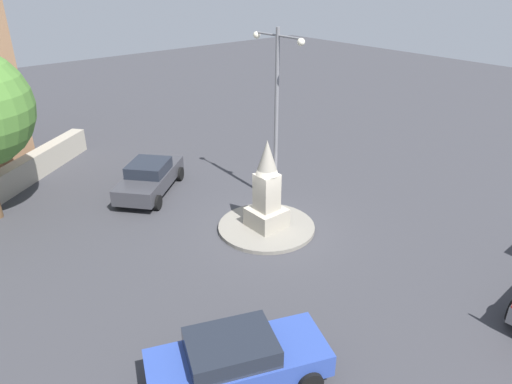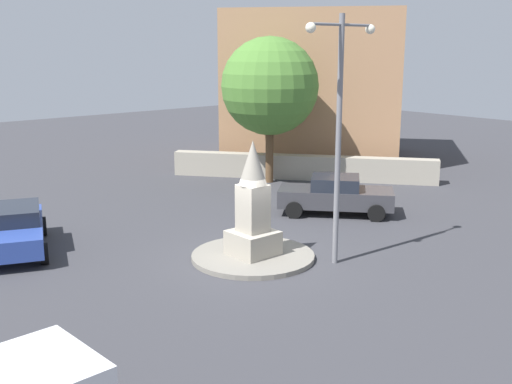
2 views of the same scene
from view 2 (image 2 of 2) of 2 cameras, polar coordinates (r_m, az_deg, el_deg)
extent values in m
plane|color=#38383D|center=(19.06, -0.28, -6.10)|extent=(80.00, 80.00, 0.00)
cylinder|color=gray|center=(19.04, -0.28, -5.89)|extent=(3.74, 3.74, 0.15)
cube|color=#9E9687|center=(18.90, -0.28, -4.64)|extent=(1.28, 1.28, 0.72)
cube|color=#9E9687|center=(18.59, -0.28, -1.48)|extent=(0.77, 0.77, 1.43)
cone|color=#9E9687|center=(18.29, -0.29, 2.70)|extent=(0.84, 0.84, 1.32)
cylinder|color=slate|center=(17.98, 7.53, 4.41)|extent=(0.16, 0.16, 7.18)
cylinder|color=slate|center=(17.32, 6.48, 15.00)|extent=(1.22, 0.08, 0.08)
cylinder|color=slate|center=(18.24, 9.17, 14.83)|extent=(1.22, 0.08, 0.08)
sphere|color=#F2EACC|center=(16.88, 5.02, 14.75)|extent=(0.28, 0.28, 0.28)
sphere|color=#F2EACC|center=(18.71, 10.40, 14.44)|extent=(0.28, 0.28, 0.28)
cube|color=#2D479E|center=(20.93, -21.17, -3.43)|extent=(3.15, 4.64, 0.62)
cube|color=#1E232D|center=(20.95, -21.29, -1.86)|extent=(2.18, 2.48, 0.47)
cylinder|color=black|center=(19.54, -18.78, -5.35)|extent=(0.44, 0.68, 0.64)
cylinder|color=black|center=(22.45, -18.90, -2.97)|extent=(0.44, 0.68, 0.64)
cube|color=#38383D|center=(24.04, 7.29, -0.49)|extent=(4.12, 4.41, 0.66)
cube|color=#1E232D|center=(23.91, 7.26, 0.85)|extent=(2.37, 2.39, 0.49)
cylinder|color=black|center=(23.36, 3.49, -1.64)|extent=(0.58, 0.63, 0.64)
cylinder|color=black|center=(25.02, 3.84, -0.64)|extent=(0.58, 0.63, 0.64)
cylinder|color=black|center=(23.31, 10.94, -1.90)|extent=(0.58, 0.63, 0.64)
cylinder|color=black|center=(24.98, 10.79, -0.87)|extent=(0.58, 0.63, 0.64)
cube|color=#9E9687|center=(30.19, 4.28, 2.28)|extent=(8.31, 10.53, 1.16)
cube|color=#A87A56|center=(35.63, 5.61, 9.58)|extent=(12.61, 12.65, 8.13)
cylinder|color=brown|center=(29.28, 1.24, 3.72)|extent=(0.37, 0.37, 2.93)
sphere|color=#4C7F33|center=(28.93, 1.27, 9.66)|extent=(4.49, 4.49, 4.49)
camera|label=1|loc=(24.22, -43.06, 16.72)|focal=32.84mm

